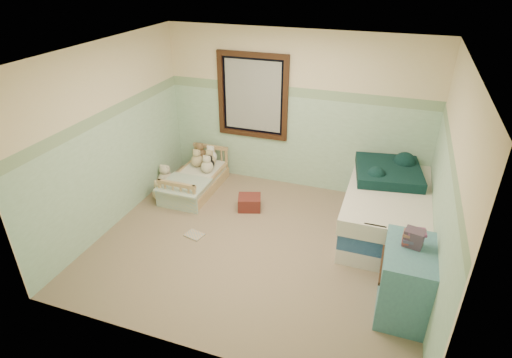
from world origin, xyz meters
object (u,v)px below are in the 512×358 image
(plush_floor_tan, at_px, (160,193))
(red_pillow, at_px, (249,203))
(plush_floor_cream, at_px, (166,179))
(dresser, at_px, (405,281))
(floor_book, at_px, (194,235))
(twin_bed_frame, at_px, (384,220))
(toddler_bed_frame, at_px, (196,185))

(plush_floor_tan, height_order, red_pillow, plush_floor_tan)
(plush_floor_cream, distance_m, dresser, 4.11)
(plush_floor_cream, bearing_deg, floor_book, -45.73)
(twin_bed_frame, height_order, dresser, dresser)
(plush_floor_cream, relative_size, floor_book, 1.11)
(plush_floor_tan, xyz_separation_m, red_pillow, (1.43, 0.21, -0.01))
(plush_floor_tan, distance_m, floor_book, 1.18)
(twin_bed_frame, xyz_separation_m, dresser, (0.29, -1.55, 0.29))
(floor_book, bearing_deg, toddler_bed_frame, 128.32)
(plush_floor_cream, xyz_separation_m, dresser, (3.79, -1.57, 0.27))
(plush_floor_cream, bearing_deg, plush_floor_tan, -73.76)
(toddler_bed_frame, distance_m, red_pillow, 1.05)
(plush_floor_tan, distance_m, red_pillow, 1.44)
(plush_floor_cream, xyz_separation_m, twin_bed_frame, (3.50, -0.01, -0.02))
(twin_bed_frame, distance_m, red_pillow, 1.97)
(twin_bed_frame, relative_size, red_pillow, 6.12)
(plush_floor_tan, relative_size, red_pillow, 0.67)
(twin_bed_frame, height_order, floor_book, twin_bed_frame)
(floor_book, bearing_deg, red_pillow, 75.55)
(toddler_bed_frame, height_order, red_pillow, red_pillow)
(toddler_bed_frame, height_order, plush_floor_cream, plush_floor_cream)
(dresser, distance_m, red_pillow, 2.66)
(plush_floor_cream, height_order, dresser, dresser)
(plush_floor_cream, xyz_separation_m, floor_book, (1.07, -1.09, -0.12))
(toddler_bed_frame, relative_size, red_pillow, 3.80)
(red_pillow, bearing_deg, toddler_bed_frame, 166.24)
(dresser, relative_size, floor_book, 3.31)
(toddler_bed_frame, xyz_separation_m, plush_floor_tan, (-0.40, -0.46, 0.03))
(twin_bed_frame, bearing_deg, dresser, -79.46)
(twin_bed_frame, bearing_deg, toddler_bed_frame, 178.47)
(plush_floor_tan, bearing_deg, twin_bed_frame, 6.44)
(plush_floor_tan, height_order, dresser, dresser)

